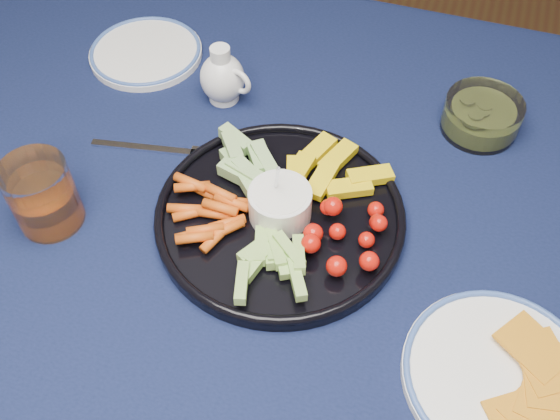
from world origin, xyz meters
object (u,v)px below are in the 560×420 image
(creamer_pitcher, at_px, (223,78))
(cheese_plate, at_px, (500,375))
(juice_tumbler, at_px, (44,198))
(dining_table, at_px, (335,262))
(pickle_bowl, at_px, (481,117))
(side_plate_extra, at_px, (146,52))
(crudite_platter, at_px, (279,211))

(creamer_pitcher, relative_size, cheese_plate, 0.44)
(creamer_pitcher, height_order, juice_tumbler, juice_tumbler)
(dining_table, height_order, creamer_pitcher, creamer_pitcher)
(dining_table, distance_m, cheese_plate, 0.29)
(creamer_pitcher, distance_m, juice_tumbler, 0.33)
(pickle_bowl, bearing_deg, creamer_pitcher, -171.50)
(juice_tumbler, bearing_deg, side_plate_extra, 95.72)
(juice_tumbler, bearing_deg, cheese_plate, -3.96)
(dining_table, distance_m, creamer_pitcher, 0.33)
(creamer_pitcher, distance_m, pickle_bowl, 0.40)
(creamer_pitcher, bearing_deg, crudite_platter, -51.98)
(dining_table, relative_size, side_plate_extra, 8.77)
(dining_table, xyz_separation_m, pickle_bowl, (0.15, 0.25, 0.11))
(crudite_platter, distance_m, cheese_plate, 0.34)
(pickle_bowl, bearing_deg, dining_table, -121.42)
(cheese_plate, distance_m, juice_tumbler, 0.60)
(dining_table, xyz_separation_m, cheese_plate, (0.23, -0.15, 0.10))
(crudite_platter, relative_size, cheese_plate, 1.53)
(dining_table, bearing_deg, side_plate_extra, 148.73)
(dining_table, relative_size, juice_tumbler, 16.35)
(creamer_pitcher, xyz_separation_m, cheese_plate, (0.47, -0.34, -0.03))
(crudite_platter, bearing_deg, cheese_plate, -24.00)
(cheese_plate, bearing_deg, side_plate_extra, 147.76)
(cheese_plate, bearing_deg, juice_tumbler, 176.04)
(dining_table, distance_m, crudite_platter, 0.13)
(creamer_pitcher, distance_m, side_plate_extra, 0.18)
(cheese_plate, height_order, juice_tumbler, juice_tumbler)
(crudite_platter, relative_size, pickle_bowl, 2.91)
(juice_tumbler, bearing_deg, pickle_bowl, 34.47)
(crudite_platter, height_order, creamer_pitcher, crudite_platter)
(creamer_pitcher, height_order, side_plate_extra, creamer_pitcher)
(crudite_platter, height_order, cheese_plate, crudite_platter)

